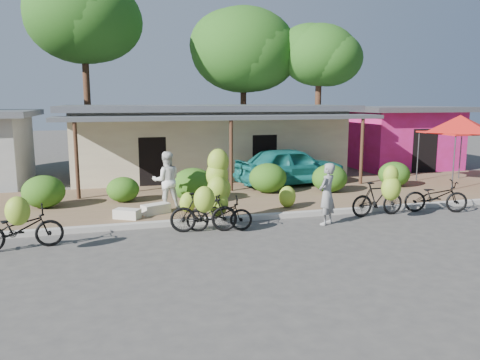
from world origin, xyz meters
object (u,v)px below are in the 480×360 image
object	(u,v)px
bike_far_left	(20,227)
bystander	(166,181)
red_canopy	(460,124)
bike_center	(219,198)
tree_near_right	(316,54)
sack_near	(156,209)
bike_right	(381,195)
tree_center_right	(240,48)
bike_left	(204,211)
vendor	(327,194)
bike_far_right	(436,196)
tree_far_center	(79,16)
sack_far	(127,214)
teal_van	(291,166)

from	to	relation	value
bike_far_left	bystander	distance (m)	4.85
red_canopy	bike_center	world-z (taller)	red_canopy
tree_near_right	sack_near	size ratio (longest dim) A/B	9.38
red_canopy	bike_right	size ratio (longest dim) A/B	1.93
tree_center_right	bike_left	distance (m)	17.57
tree_center_right	sack_near	size ratio (longest dim) A/B	10.63
tree_near_right	vendor	bearing A→B (deg)	-113.02
bike_left	bystander	bearing A→B (deg)	23.93
bike_left	bike_far_right	xyz separation A→B (m)	(7.67, 0.35, -0.11)
bike_left	sack_near	world-z (taller)	bike_left
tree_far_center	bike_center	bearing A→B (deg)	-74.56
tree_near_right	vendor	xyz separation A→B (m)	(-5.81, -13.68, -5.35)
sack_far	vendor	distance (m)	5.88
bike_left	teal_van	xyz separation A→B (m)	(4.76, 5.62, 0.28)
bike_right	tree_near_right	bearing A→B (deg)	-17.83
tree_near_right	bike_far_left	distance (m)	20.48
tree_near_right	sack_near	xyz separation A→B (m)	(-10.50, -11.50, -5.99)
bike_far_left	vendor	bearing A→B (deg)	-97.45
bike_center	bystander	world-z (taller)	bike_center
bike_far_right	vendor	distance (m)	4.11
tree_far_center	bike_far_right	world-z (taller)	tree_far_center
bike_center	bystander	xyz separation A→B (m)	(-1.17, 2.29, 0.18)
tree_far_center	tree_center_right	size ratio (longest dim) A/B	1.14
bike_left	sack_far	bearing A→B (deg)	58.39
teal_van	tree_far_center	bearing A→B (deg)	31.80
red_canopy	bike_left	world-z (taller)	red_canopy
tree_center_right	tree_near_right	size ratio (longest dim) A/B	1.13
bike_right	sack_near	size ratio (longest dim) A/B	2.14
tree_center_right	bike_center	size ratio (longest dim) A/B	4.06
bike_far_left	bike_center	world-z (taller)	bike_center
sack_near	bystander	distance (m)	1.03
tree_center_right	bike_far_left	xyz separation A→B (m)	(-9.95, -15.88, -6.06)
sack_near	bike_left	bearing A→B (deg)	-62.59
tree_near_right	bike_center	world-z (taller)	tree_near_right
bystander	teal_van	world-z (taller)	bystander
tree_far_center	tree_center_right	distance (m)	9.12
bike_center	bike_far_right	bearing A→B (deg)	-79.14
bike_far_left	bike_center	distance (m)	5.07
tree_center_right	bike_right	xyz separation A→B (m)	(0.18, -15.35, -5.95)
bike_center	sack_near	world-z (taller)	bike_center
tree_center_right	vendor	world-z (taller)	tree_center_right
bike_right	sack_near	xyz separation A→B (m)	(-6.67, 1.84, -0.42)
bike_far_left	bike_right	bearing A→B (deg)	-95.87
bike_left	tree_far_center	bearing A→B (deg)	22.84
bike_left	teal_van	bearing A→B (deg)	-30.81
bike_far_right	sack_far	xyz separation A→B (m)	(-9.63, 1.36, -0.26)
bike_left	sack_far	distance (m)	2.63
red_canopy	bike_left	xyz separation A→B (m)	(-11.55, -4.01, -1.99)
sack_far	bystander	distance (m)	1.76
sack_far	vendor	size ratio (longest dim) A/B	0.42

